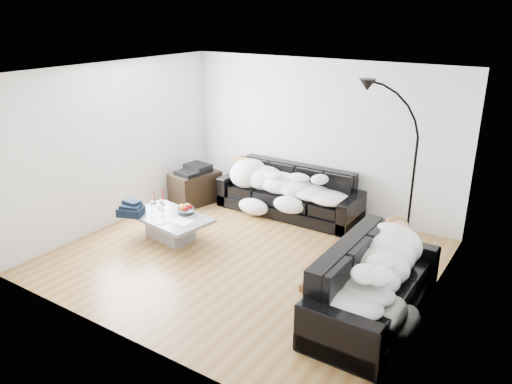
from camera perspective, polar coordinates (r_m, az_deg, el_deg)
The scene contains 24 objects.
ground at distance 7.23m, azimuth -1.31°, elevation -7.40°, with size 5.00×5.00×0.00m, color #945D2C.
wall_back at distance 8.60m, azimuth 7.18°, elevation 6.28°, with size 5.00×0.02×2.60m, color silver.
wall_left at distance 8.35m, azimuth -15.74°, elevation 5.25°, with size 0.02×4.50×2.60m, color silver.
wall_right at distance 5.77m, azimuth 19.53°, elevation -1.87°, with size 0.02×4.50×2.60m, color silver.
ceiling at distance 6.45m, azimuth -1.50°, elevation 13.52°, with size 5.00×5.00×0.00m, color white.
sofa_back at distance 8.56m, azimuth 3.79°, elevation 0.07°, with size 2.48×0.86×0.81m, color black.
sofa_right at distance 5.90m, azimuth 13.43°, elevation -10.07°, with size 2.14×0.92×0.86m, color black.
sleeper_back at distance 8.44m, azimuth 3.66°, elevation 1.40°, with size 2.10×0.73×0.42m, color white, non-canonical shape.
sleeper_right at distance 5.80m, azimuth 13.60°, elevation -8.26°, with size 1.83×0.77×0.45m, color white, non-canonical shape.
teal_cushion at distance 6.35m, azimuth 15.23°, elevation -5.05°, with size 0.36×0.30×0.20m, color #0F6C5A.
coffee_table at distance 7.82m, azimuth -9.81°, elevation -3.94°, with size 1.30×0.76×0.38m, color #939699.
fruit_bowl at distance 7.75m, azimuth -8.01°, elevation -1.91°, with size 0.26×0.26×0.16m, color white.
wine_glass_a at distance 7.94m, azimuth -10.70°, elevation -1.44°, with size 0.08×0.08×0.18m, color white.
wine_glass_b at distance 7.95m, azimuth -11.78°, elevation -1.51°, with size 0.07×0.07×0.17m, color white.
wine_glass_c at distance 7.75m, azimuth -10.93°, elevation -2.08°, with size 0.07×0.07×0.16m, color white.
candle_left at distance 8.21m, azimuth -11.55°, elevation -0.64°, with size 0.04×0.04×0.21m, color maroon.
candle_right at distance 8.12m, azimuth -10.61°, elevation -0.62°, with size 0.05×0.05×0.26m, color maroon.
newspaper_a at distance 7.48m, azimuth -8.54°, elevation -3.36°, with size 0.32×0.24×0.01m, color silver.
newspaper_b at distance 7.57m, azimuth -11.09°, elevation -3.25°, with size 0.26×0.19×0.01m, color silver.
navy_jacket at distance 7.83m, azimuth -13.81°, elevation -1.29°, with size 0.39×0.33×0.20m, color black, non-canonical shape.
shoes at distance 6.37m, azimuth 7.12°, elevation -11.12°, with size 0.49×0.36×0.11m, color #472311, non-canonical shape.
av_cabinet at distance 9.16m, azimuth -6.97°, elevation 0.53°, with size 0.57×0.83×0.57m, color black.
stereo at distance 9.05m, azimuth -7.06°, elevation 2.62°, with size 0.44×0.34×0.13m, color black.
floor_lamp at distance 7.08m, azimuth 17.42°, elevation 0.59°, with size 0.79×0.32×2.17m, color black, non-canonical shape.
Camera 1 is at (3.64, -5.26, 3.36)m, focal length 35.00 mm.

